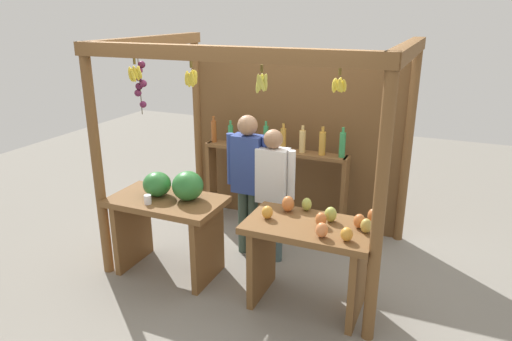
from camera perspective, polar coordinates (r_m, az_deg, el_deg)
ground_plane at (r=5.30m, az=0.83°, el=-10.06°), size 12.00×12.00×0.00m
market_stall at (r=5.16m, az=2.61°, el=5.44°), size 2.79×2.03×2.31m
fruit_counter_left at (r=4.74m, az=-10.45°, el=-4.78°), size 1.12×0.64×1.10m
fruit_counter_right at (r=4.20m, az=6.68°, el=-9.15°), size 1.12×0.65×0.96m
bottle_shelf_unit at (r=5.64m, az=2.39°, el=0.72°), size 1.79×0.22×1.34m
vendor_man at (r=4.94m, az=-1.00°, el=-0.38°), size 0.48×0.21×1.56m
vendor_woman at (r=4.83m, az=2.04°, el=-1.82°), size 0.48×0.20×1.45m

